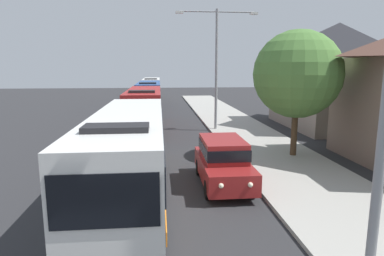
{
  "coord_description": "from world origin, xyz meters",
  "views": [
    {
      "loc": [
        -0.13,
        0.28,
        4.73
      ],
      "look_at": [
        1.37,
        15.58,
        1.93
      ],
      "focal_mm": 31.15,
      "sensor_mm": 36.0,
      "label": 1
    }
  ],
  "objects": [
    {
      "name": "house_distant_gabled",
      "position": [
        13.87,
        25.76,
        4.16
      ],
      "size": [
        7.88,
        9.97,
        8.15
      ],
      "color": "gray",
      "rests_on": "ground_plane"
    },
    {
      "name": "white_suv",
      "position": [
        2.4,
        13.14,
        1.03
      ],
      "size": [
        1.86,
        4.57,
        1.9
      ],
      "color": "maroon",
      "rests_on": "ground_plane"
    },
    {
      "name": "streetlamp_mid",
      "position": [
        4.1,
        24.93,
        5.46
      ],
      "size": [
        5.96,
        0.28,
        8.72
      ],
      "color": "gray",
      "rests_on": "sidewalk"
    },
    {
      "name": "bus_lead",
      "position": [
        -1.3,
        12.7,
        1.69
      ],
      "size": [
        2.58,
        11.59,
        3.21
      ],
      "color": "silver",
      "rests_on": "ground_plane"
    },
    {
      "name": "bus_middle",
      "position": [
        -1.3,
        38.87,
        1.69
      ],
      "size": [
        2.58,
        12.01,
        3.21
      ],
      "color": "#284C8C",
      "rests_on": "ground_plane"
    },
    {
      "name": "roadside_tree",
      "position": [
        6.91,
        16.87,
        4.39
      ],
      "size": [
        4.49,
        4.49,
        6.49
      ],
      "color": "#4C3823",
      "rests_on": "sidewalk"
    },
    {
      "name": "bus_fourth_in_line",
      "position": [
        -1.3,
        52.08,
        1.69
      ],
      "size": [
        2.58,
        12.06,
        3.21
      ],
      "color": "silver",
      "rests_on": "ground_plane"
    },
    {
      "name": "bus_second_in_line",
      "position": [
        -1.3,
        26.21,
        1.69
      ],
      "size": [
        2.58,
        10.52,
        3.21
      ],
      "color": "maroon",
      "rests_on": "ground_plane"
    }
  ]
}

